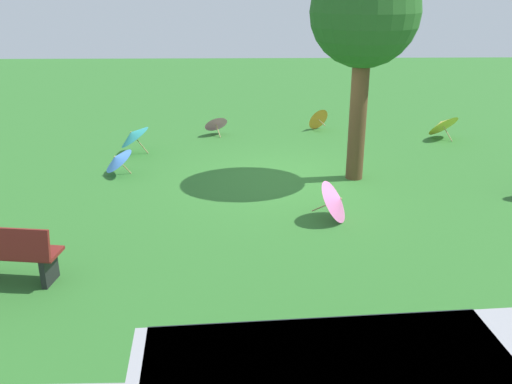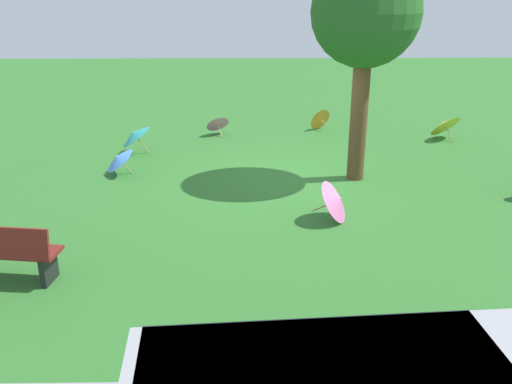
{
  "view_description": "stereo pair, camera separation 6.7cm",
  "coord_description": "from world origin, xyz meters",
  "px_view_note": "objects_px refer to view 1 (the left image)",
  "views": [
    {
      "loc": [
        1.08,
        11.26,
        3.99
      ],
      "look_at": [
        0.86,
        2.38,
        0.6
      ],
      "focal_mm": 38.86,
      "sensor_mm": 36.0,
      "label": 1
    },
    {
      "loc": [
        1.01,
        11.26,
        3.99
      ],
      "look_at": [
        0.86,
        2.38,
        0.6
      ],
      "focal_mm": 38.86,
      "sensor_mm": 36.0,
      "label": 2
    }
  ],
  "objects_px": {
    "park_bench": "(0,253)",
    "parasol_orange_0": "(317,118)",
    "parasol_pink_0": "(215,123)",
    "parasol_yellow_1": "(442,124)",
    "parasol_blue_3": "(117,159)",
    "parasol_pink_3": "(337,200)",
    "parasol_teal_0": "(133,135)",
    "shade_tree": "(365,15)"
  },
  "relations": [
    {
      "from": "park_bench",
      "to": "parasol_orange_0",
      "type": "relative_size",
      "value": 2.22
    },
    {
      "from": "parasol_pink_0",
      "to": "parasol_yellow_1",
      "type": "distance_m",
      "value": 6.13
    },
    {
      "from": "parasol_pink_0",
      "to": "parasol_orange_0",
      "type": "relative_size",
      "value": 1.08
    },
    {
      "from": "park_bench",
      "to": "parasol_pink_0",
      "type": "height_order",
      "value": "park_bench"
    },
    {
      "from": "parasol_pink_0",
      "to": "parasol_blue_3",
      "type": "xyz_separation_m",
      "value": [
        1.99,
        3.38,
        0.03
      ]
    },
    {
      "from": "parasol_pink_3",
      "to": "parasol_orange_0",
      "type": "bearing_deg",
      "value": -94.18
    },
    {
      "from": "parasol_orange_0",
      "to": "parasol_teal_0",
      "type": "distance_m",
      "value": 5.34
    },
    {
      "from": "shade_tree",
      "to": "parasol_teal_0",
      "type": "relative_size",
      "value": 5.07
    },
    {
      "from": "parasol_yellow_1",
      "to": "parasol_teal_0",
      "type": "xyz_separation_m",
      "value": [
        8.03,
        1.24,
        0.09
      ]
    },
    {
      "from": "parasol_pink_0",
      "to": "parasol_pink_3",
      "type": "distance_m",
      "value": 6.41
    },
    {
      "from": "parasol_orange_0",
      "to": "parasol_teal_0",
      "type": "relative_size",
      "value": 0.83
    },
    {
      "from": "parasol_blue_3",
      "to": "parasol_teal_0",
      "type": "bearing_deg",
      "value": -92.49
    },
    {
      "from": "parasol_yellow_1",
      "to": "parasol_blue_3",
      "type": "xyz_separation_m",
      "value": [
        8.1,
        2.82,
        -0.03
      ]
    },
    {
      "from": "park_bench",
      "to": "parasol_teal_0",
      "type": "xyz_separation_m",
      "value": [
        -0.7,
        -6.2,
        0.03
      ]
    },
    {
      "from": "park_bench",
      "to": "parasol_orange_0",
      "type": "xyz_separation_m",
      "value": [
        -5.5,
        -8.53,
        -0.14
      ]
    },
    {
      "from": "parasol_pink_0",
      "to": "parasol_blue_3",
      "type": "height_order",
      "value": "parasol_blue_3"
    },
    {
      "from": "parasol_blue_3",
      "to": "parasol_yellow_1",
      "type": "bearing_deg",
      "value": -160.78
    },
    {
      "from": "parasol_orange_0",
      "to": "parasol_teal_0",
      "type": "bearing_deg",
      "value": 25.89
    },
    {
      "from": "parasol_yellow_1",
      "to": "parasol_teal_0",
      "type": "bearing_deg",
      "value": 8.79
    },
    {
      "from": "parasol_yellow_1",
      "to": "shade_tree",
      "type": "bearing_deg",
      "value": 46.65
    },
    {
      "from": "parasol_orange_0",
      "to": "parasol_pink_0",
      "type": "bearing_deg",
      "value": 10.51
    },
    {
      "from": "parasol_pink_0",
      "to": "parasol_yellow_1",
      "type": "xyz_separation_m",
      "value": [
        -6.11,
        0.56,
        0.06
      ]
    },
    {
      "from": "parasol_blue_3",
      "to": "parasol_teal_0",
      "type": "relative_size",
      "value": 0.99
    },
    {
      "from": "park_bench",
      "to": "parasol_pink_0",
      "type": "bearing_deg",
      "value": -108.14
    },
    {
      "from": "parasol_teal_0",
      "to": "park_bench",
      "type": "bearing_deg",
      "value": 83.59
    },
    {
      "from": "shade_tree",
      "to": "parasol_orange_0",
      "type": "height_order",
      "value": "shade_tree"
    },
    {
      "from": "park_bench",
      "to": "parasol_blue_3",
      "type": "bearing_deg",
      "value": -97.74
    },
    {
      "from": "park_bench",
      "to": "parasol_pink_0",
      "type": "xyz_separation_m",
      "value": [
        -2.62,
        -8.0,
        -0.12
      ]
    },
    {
      "from": "parasol_pink_0",
      "to": "shade_tree",
      "type": "bearing_deg",
      "value": 130.53
    },
    {
      "from": "park_bench",
      "to": "shade_tree",
      "type": "distance_m",
      "value": 7.76
    },
    {
      "from": "shade_tree",
      "to": "parasol_orange_0",
      "type": "distance_m",
      "value": 5.21
    },
    {
      "from": "shade_tree",
      "to": "parasol_yellow_1",
      "type": "distance_m",
      "value": 5.22
    },
    {
      "from": "parasol_pink_0",
      "to": "parasol_teal_0",
      "type": "height_order",
      "value": "parasol_teal_0"
    },
    {
      "from": "parasol_orange_0",
      "to": "parasol_pink_3",
      "type": "relative_size",
      "value": 0.79
    },
    {
      "from": "park_bench",
      "to": "parasol_orange_0",
      "type": "height_order",
      "value": "park_bench"
    },
    {
      "from": "parasol_yellow_1",
      "to": "parasol_pink_0",
      "type": "bearing_deg",
      "value": -5.2
    },
    {
      "from": "shade_tree",
      "to": "parasol_pink_3",
      "type": "distance_m",
      "value": 3.81
    },
    {
      "from": "park_bench",
      "to": "parasol_pink_3",
      "type": "relative_size",
      "value": 1.75
    },
    {
      "from": "parasol_orange_0",
      "to": "park_bench",
      "type": "bearing_deg",
      "value": 57.19
    },
    {
      "from": "parasol_pink_0",
      "to": "parasol_pink_3",
      "type": "bearing_deg",
      "value": 112.06
    },
    {
      "from": "parasol_teal_0",
      "to": "parasol_pink_0",
      "type": "bearing_deg",
      "value": -136.94
    },
    {
      "from": "parasol_pink_0",
      "to": "parasol_blue_3",
      "type": "bearing_deg",
      "value": 59.47
    }
  ]
}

